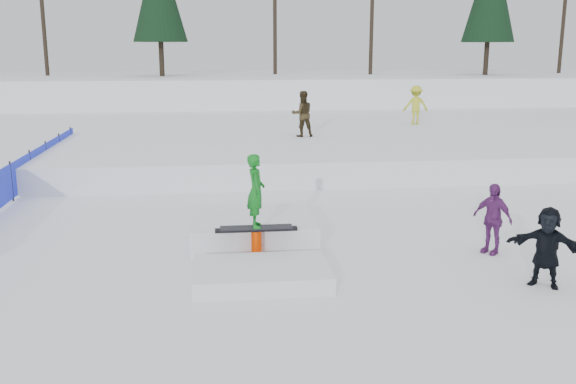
{
  "coord_description": "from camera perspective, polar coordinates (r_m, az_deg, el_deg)",
  "views": [
    {
      "loc": [
        -1.03,
        -11.12,
        4.09
      ],
      "look_at": [
        0.5,
        2.0,
        1.1
      ],
      "focal_mm": 40.0,
      "sensor_mm": 36.0,
      "label": 1
    }
  ],
  "objects": [
    {
      "name": "walker_olive",
      "position": [
        24.17,
        1.28,
        6.96
      ],
      "size": [
        0.91,
        0.75,
        1.71
      ],
      "primitive_type": "imported",
      "rotation": [
        0.0,
        0.0,
        3.27
      ],
      "color": "#2F2512",
      "rests_on": "snow_midrise"
    },
    {
      "name": "jib_rail_feature",
      "position": [
        13.12,
        -2.99,
        -4.03
      ],
      "size": [
        2.6,
        4.4,
        2.11
      ],
      "color": "white",
      "rests_on": "ground"
    },
    {
      "name": "ground",
      "position": [
        11.89,
        -1.28,
        -7.36
      ],
      "size": [
        120.0,
        120.0,
        0.0
      ],
      "primitive_type": "plane",
      "color": "white"
    },
    {
      "name": "spectator_dark",
      "position": [
        12.01,
        22.01,
        -4.55
      ],
      "size": [
        1.3,
        1.13,
        1.42
      ],
      "primitive_type": "imported",
      "rotation": [
        0.0,
        0.0,
        -0.65
      ],
      "color": "black",
      "rests_on": "ground"
    },
    {
      "name": "safety_fence",
      "position": [
        18.88,
        -23.37,
        0.89
      ],
      "size": [
        0.05,
        16.0,
        1.1
      ],
      "color": "#2332DF",
      "rests_on": "ground"
    },
    {
      "name": "snow_berm",
      "position": [
        41.23,
        -5.27,
        8.67
      ],
      "size": [
        60.0,
        14.0,
        2.4
      ],
      "primitive_type": "cube",
      "color": "white",
      "rests_on": "ground"
    },
    {
      "name": "spectator_purple",
      "position": [
        13.54,
        17.7,
        -2.26
      ],
      "size": [
        0.78,
        0.89,
        1.45
      ],
      "primitive_type": "imported",
      "rotation": [
        0.0,
        0.0,
        -0.95
      ],
      "color": "#62266A",
      "rests_on": "ground"
    },
    {
      "name": "snow_midrise",
      "position": [
        27.39,
        -4.46,
        4.97
      ],
      "size": [
        50.0,
        18.0,
        0.8
      ],
      "primitive_type": "cube",
      "color": "white",
      "rests_on": "ground"
    },
    {
      "name": "walker_ygreen",
      "position": [
        28.61,
        11.28,
        7.59
      ],
      "size": [
        1.12,
        0.69,
        1.68
      ],
      "primitive_type": "imported",
      "rotation": [
        0.0,
        0.0,
        3.08
      ],
      "color": "gold",
      "rests_on": "snow_midrise"
    }
  ]
}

